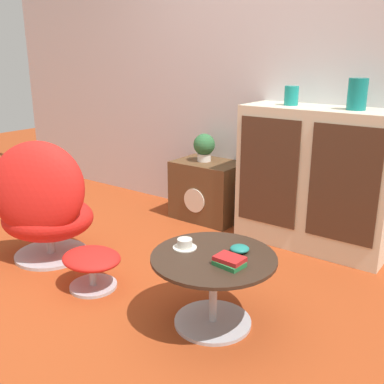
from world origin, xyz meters
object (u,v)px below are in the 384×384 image
(sideboard, at_px, (315,179))
(coffee_table, at_px, (213,279))
(ottoman, at_px, (92,262))
(vase_inner_left, at_px, (357,94))
(teacup, at_px, (185,244))
(book_stack, at_px, (229,261))
(tv_console, at_px, (208,190))
(potted_plant, at_px, (204,146))
(bowl, at_px, (240,249))
(vase_leftmost, at_px, (291,96))
(egg_chair, at_px, (43,205))

(sideboard, bearing_deg, coffee_table, -90.32)
(ottoman, height_order, vase_inner_left, vase_inner_left)
(ottoman, relative_size, vase_inner_left, 1.85)
(teacup, xyz_separation_m, book_stack, (0.30, -0.03, 0.00))
(tv_console, relative_size, ottoman, 1.49)
(potted_plant, xyz_separation_m, book_stack, (1.12, -1.38, -0.22))
(vase_inner_left, relative_size, teacup, 1.61)
(sideboard, bearing_deg, vase_inner_left, 0.92)
(bowl, bearing_deg, vase_leftmost, 104.20)
(egg_chair, relative_size, coffee_table, 1.34)
(vase_inner_left, xyz_separation_m, potted_plant, (-1.25, 0.01, -0.50))
(egg_chair, distance_m, book_stack, 1.51)
(coffee_table, bearing_deg, book_stack, -19.77)
(sideboard, height_order, bowl, sideboard)
(egg_chair, height_order, vase_leftmost, vase_leftmost)
(ottoman, bearing_deg, sideboard, 60.15)
(potted_plant, height_order, bowl, potted_plant)
(bowl, bearing_deg, sideboard, 93.54)
(ottoman, distance_m, vase_inner_left, 2.05)
(vase_inner_left, distance_m, potted_plant, 1.34)
(book_stack, bearing_deg, tv_console, 127.97)
(coffee_table, xyz_separation_m, vase_leftmost, (-0.22, 1.33, 0.84))
(egg_chair, xyz_separation_m, teacup, (1.21, 0.03, 0.01))
(teacup, bearing_deg, vase_inner_left, 72.21)
(ottoman, relative_size, teacup, 2.98)
(vase_inner_left, height_order, book_stack, vase_inner_left)
(coffee_table, bearing_deg, potted_plant, 126.81)
(vase_leftmost, distance_m, bowl, 1.42)
(vase_inner_left, bearing_deg, coffee_table, -100.57)
(coffee_table, height_order, bowl, bowl)
(sideboard, relative_size, bowl, 10.84)
(ottoman, xyz_separation_m, vase_leftmost, (0.60, 1.45, 0.94))
(vase_inner_left, bearing_deg, teacup, -107.79)
(egg_chair, bearing_deg, vase_leftmost, 49.49)
(egg_chair, height_order, coffee_table, egg_chair)
(tv_console, height_order, ottoman, tv_console)
(tv_console, xyz_separation_m, vase_inner_left, (1.20, -0.01, 0.89))
(teacup, relative_size, bowl, 1.28)
(coffee_table, height_order, vase_leftmost, vase_leftmost)
(coffee_table, relative_size, potted_plant, 2.77)
(egg_chair, bearing_deg, coffee_table, 1.53)
(coffee_table, height_order, potted_plant, potted_plant)
(sideboard, distance_m, teacup, 1.35)
(tv_console, bearing_deg, vase_inner_left, -0.34)
(bowl, bearing_deg, book_stack, -76.25)
(vase_leftmost, height_order, bowl, vase_leftmost)
(sideboard, height_order, vase_inner_left, vase_inner_left)
(tv_console, bearing_deg, bowl, -49.47)
(book_stack, bearing_deg, coffee_table, 160.23)
(potted_plant, bearing_deg, vase_leftmost, -0.58)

